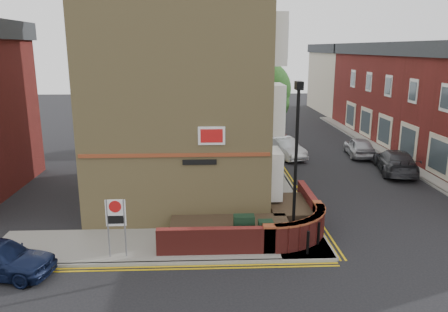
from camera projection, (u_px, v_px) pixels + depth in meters
ground at (255, 263)px, 15.80m from camera, size 120.00×120.00×0.00m
pavement_corner at (162, 245)px, 17.09m from camera, size 13.00×3.00×0.12m
pavement_main at (258, 155)px, 31.38m from camera, size 2.00×32.00×0.12m
pavement_far at (428, 164)px, 28.94m from camera, size 4.00×40.00×0.12m
kerb_side at (158, 263)px, 15.64m from camera, size 13.00×0.15×0.12m
kerb_main_near at (272, 155)px, 31.43m from camera, size 0.15×32.00×0.12m
kerb_main_far at (398, 165)px, 28.85m from camera, size 0.15×40.00×0.12m
yellow_lines_side at (157, 268)px, 15.41m from camera, size 13.00×0.28×0.01m
yellow_lines_main at (275, 156)px, 31.45m from camera, size 0.28×32.00×0.01m
corner_building at (183, 75)px, 21.94m from camera, size 8.95×10.40×13.60m
garden_wall at (248, 234)px, 18.22m from camera, size 6.80×6.00×1.20m
lamppost at (296, 165)px, 16.22m from camera, size 0.25×0.50×6.30m
utility_cabinet_large at (244, 230)px, 16.88m from camera, size 0.80×0.45×1.20m
utility_cabinet_small at (265, 234)px, 16.63m from camera, size 0.55×0.40×1.10m
bollard_near at (308, 243)px, 16.14m from camera, size 0.11×0.11×0.90m
bollard_far at (318, 233)px, 16.94m from camera, size 0.11×0.11×0.90m
zone_sign at (116, 218)px, 15.68m from camera, size 0.72×0.07×2.20m
far_terrace at (427, 97)px, 31.92m from camera, size 5.40×30.40×8.00m
far_terrace_cream at (340, 78)px, 52.28m from camera, size 5.40×12.40×8.00m
tree_near at (263, 93)px, 28.37m from camera, size 3.64×3.65×6.70m
tree_mid at (250, 77)px, 36.00m from camera, size 4.03×4.03×7.42m
tree_far at (242, 75)px, 43.83m from camera, size 3.81×3.81×7.00m
traffic_light_assembly at (251, 102)px, 39.47m from camera, size 0.20×0.16×4.20m
silver_car_near at (284, 148)px, 30.84m from camera, size 2.72×4.45×1.38m
red_car_main at (274, 140)px, 33.83m from camera, size 3.19×5.02×1.29m
grey_car_far at (395, 161)px, 27.07m from camera, size 2.97×5.27×1.44m
silver_car_far at (359, 147)px, 31.22m from camera, size 2.02×4.17×1.37m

